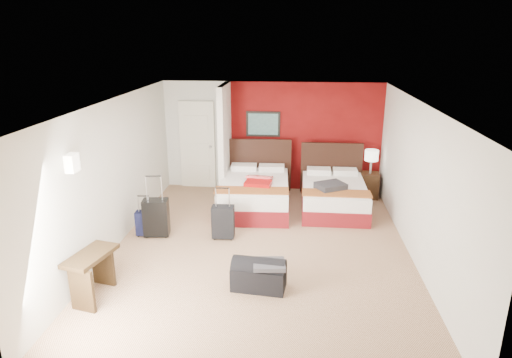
# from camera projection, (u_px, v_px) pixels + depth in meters

# --- Properties ---
(ground) EXTENTS (6.50, 6.50, 0.00)m
(ground) POSITION_uv_depth(u_px,v_px,m) (261.00, 249.00, 7.71)
(ground) COLOR tan
(ground) RESTS_ON ground
(room_walls) EXTENTS (5.02, 6.52, 2.50)m
(room_walls) POSITION_uv_depth(u_px,v_px,m) (195.00, 155.00, 8.78)
(room_walls) COLOR silver
(room_walls) RESTS_ON ground
(red_accent_panel) EXTENTS (3.50, 0.04, 2.50)m
(red_accent_panel) POSITION_uv_depth(u_px,v_px,m) (304.00, 137.00, 10.32)
(red_accent_panel) COLOR maroon
(red_accent_panel) RESTS_ON ground
(partition_wall) EXTENTS (0.12, 1.20, 2.50)m
(partition_wall) POSITION_uv_depth(u_px,v_px,m) (225.00, 142.00, 9.88)
(partition_wall) COLOR silver
(partition_wall) RESTS_ON ground
(entry_door) EXTENTS (0.82, 0.06, 2.05)m
(entry_door) POSITION_uv_depth(u_px,v_px,m) (197.00, 145.00, 10.57)
(entry_door) COLOR silver
(entry_door) RESTS_ON ground
(bed_left) EXTENTS (1.48, 2.06, 0.60)m
(bed_left) POSITION_uv_depth(u_px,v_px,m) (254.00, 195.00, 9.41)
(bed_left) COLOR white
(bed_left) RESTS_ON ground
(bed_right) EXTENTS (1.32, 1.87, 0.56)m
(bed_right) POSITION_uv_depth(u_px,v_px,m) (334.00, 197.00, 9.34)
(bed_right) COLOR white
(bed_right) RESTS_ON ground
(red_suitcase_open) EXTENTS (0.61, 0.78, 0.09)m
(red_suitcase_open) POSITION_uv_depth(u_px,v_px,m) (259.00, 181.00, 9.20)
(red_suitcase_open) COLOR #AD0E0F
(red_suitcase_open) RESTS_ON bed_left
(jacket_bundle) EXTENTS (0.68, 0.64, 0.13)m
(jacket_bundle) POSITION_uv_depth(u_px,v_px,m) (331.00, 186.00, 8.95)
(jacket_bundle) COLOR #323237
(jacket_bundle) RESTS_ON bed_right
(nightstand) EXTENTS (0.44, 0.44, 0.56)m
(nightstand) POSITION_uv_depth(u_px,v_px,m) (369.00, 185.00, 10.07)
(nightstand) COLOR #321F10
(nightstand) RESTS_ON ground
(table_lamp) EXTENTS (0.38, 0.38, 0.53)m
(table_lamp) POSITION_uv_depth(u_px,v_px,m) (371.00, 162.00, 9.90)
(table_lamp) COLOR white
(table_lamp) RESTS_ON nightstand
(suitcase_black) EXTENTS (0.48, 0.33, 0.67)m
(suitcase_black) POSITION_uv_depth(u_px,v_px,m) (156.00, 219.00, 8.11)
(suitcase_black) COLOR black
(suitcase_black) RESTS_ON ground
(suitcase_charcoal) EXTENTS (0.40, 0.25, 0.58)m
(suitcase_charcoal) POSITION_uv_depth(u_px,v_px,m) (223.00, 223.00, 8.04)
(suitcase_charcoal) COLOR black
(suitcase_charcoal) RESTS_ON ground
(suitcase_navy) EXTENTS (0.33, 0.21, 0.44)m
(suitcase_navy) POSITION_uv_depth(u_px,v_px,m) (145.00, 224.00, 8.16)
(suitcase_navy) COLOR black
(suitcase_navy) RESTS_ON ground
(duffel_bag) EXTENTS (0.80, 0.49, 0.39)m
(duffel_bag) POSITION_uv_depth(u_px,v_px,m) (259.00, 276.00, 6.47)
(duffel_bag) COLOR black
(duffel_bag) RESTS_ON ground
(jacket_draped) EXTENTS (0.48, 0.42, 0.06)m
(jacket_draped) POSITION_uv_depth(u_px,v_px,m) (269.00, 264.00, 6.34)
(jacket_draped) COLOR #3C3B41
(jacket_draped) RESTS_ON duffel_bag
(desk) EXTENTS (0.57, 0.87, 0.67)m
(desk) POSITION_uv_depth(u_px,v_px,m) (93.00, 275.00, 6.21)
(desk) COLOR #312110
(desk) RESTS_ON ground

